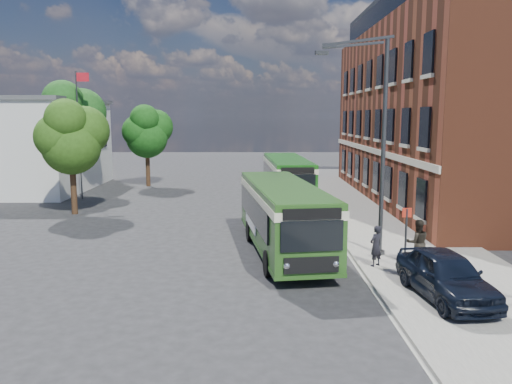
{
  "coord_description": "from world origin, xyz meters",
  "views": [
    {
      "loc": [
        -0.11,
        -22.47,
        5.93
      ],
      "look_at": [
        -0.02,
        1.92,
        2.2
      ],
      "focal_mm": 35.0,
      "sensor_mm": 36.0,
      "label": 1
    }
  ],
  "objects_px": {
    "bus_rear": "(287,175)",
    "parked_car": "(446,275)",
    "bus_front": "(283,211)",
    "street_lamp": "(375,144)"
  },
  "relations": [
    {
      "from": "bus_rear",
      "to": "parked_car",
      "type": "xyz_separation_m",
      "value": [
        3.79,
        -19.45,
        -0.91
      ]
    },
    {
      "from": "bus_front",
      "to": "bus_rear",
      "type": "height_order",
      "value": "same"
    },
    {
      "from": "bus_rear",
      "to": "parked_car",
      "type": "relative_size",
      "value": 2.34
    },
    {
      "from": "bus_front",
      "to": "bus_rear",
      "type": "bearing_deg",
      "value": 85.5
    },
    {
      "from": "bus_front",
      "to": "street_lamp",
      "type": "bearing_deg",
      "value": -11.46
    },
    {
      "from": "bus_front",
      "to": "parked_car",
      "type": "bearing_deg",
      "value": -50.77
    },
    {
      "from": "street_lamp",
      "to": "bus_front",
      "type": "height_order",
      "value": "street_lamp"
    },
    {
      "from": "parked_car",
      "to": "bus_front",
      "type": "bearing_deg",
      "value": 122.68
    },
    {
      "from": "bus_front",
      "to": "parked_car",
      "type": "height_order",
      "value": "bus_front"
    },
    {
      "from": "parked_car",
      "to": "street_lamp",
      "type": "bearing_deg",
      "value": 96.02
    }
  ]
}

